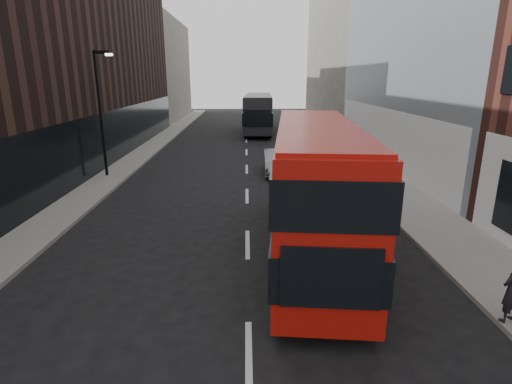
{
  "coord_description": "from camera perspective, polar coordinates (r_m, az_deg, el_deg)",
  "views": [
    {
      "loc": [
        -0.02,
        -5.22,
        5.79
      ],
      "look_at": [
        0.26,
        6.11,
        2.5
      ],
      "focal_mm": 28.0,
      "sensor_mm": 36.0,
      "label": 1
    }
  ],
  "objects": [
    {
      "name": "car_c",
      "position": [
        29.83,
        4.99,
        6.43
      ],
      "size": [
        2.22,
        5.26,
        1.52
      ],
      "primitive_type": "imported",
      "rotation": [
        0.0,
        0.0,
        0.02
      ],
      "color": "black",
      "rests_on": "ground"
    },
    {
      "name": "street_lamp",
      "position": [
        24.68,
        -21.25,
        11.4
      ],
      "size": [
        1.06,
        0.22,
        7.0
      ],
      "color": "black",
      "rests_on": "sidewalk_left"
    },
    {
      "name": "building_modern_block",
      "position": [
        28.92,
        24.04,
        23.08
      ],
      "size": [
        5.03,
        22.0,
        20.0
      ],
      "color": "#959A9F",
      "rests_on": "ground"
    },
    {
      "name": "pedestrian",
      "position": [
        11.37,
        32.75,
        -11.81
      ],
      "size": [
        0.68,
        0.57,
        1.6
      ],
      "primitive_type": "imported",
      "rotation": [
        0.0,
        0.0,
        3.52
      ],
      "color": "black",
      "rests_on": "sidewalk_right"
    },
    {
      "name": "grey_bus",
      "position": [
        43.13,
        0.32,
        11.31
      ],
      "size": [
        3.36,
        12.28,
        3.93
      ],
      "rotation": [
        0.0,
        0.0,
        -0.04
      ],
      "color": "black",
      "rests_on": "ground"
    },
    {
      "name": "building_left_mid",
      "position": [
        37.06,
        -20.4,
        17.12
      ],
      "size": [
        5.0,
        24.0,
        14.0
      ],
      "primitive_type": "cube",
      "color": "black",
      "rests_on": "ground"
    },
    {
      "name": "building_victorian",
      "position": [
        50.67,
        12.36,
        20.24
      ],
      "size": [
        6.5,
        24.0,
        21.0
      ],
      "color": "#67615B",
      "rests_on": "ground"
    },
    {
      "name": "building_left_far",
      "position": [
        58.36,
        -13.32,
        16.5
      ],
      "size": [
        5.0,
        20.0,
        13.0
      ],
      "primitive_type": "cube",
      "color": "#67615B",
      "rests_on": "ground"
    },
    {
      "name": "sidewalk_left",
      "position": [
        31.77,
        -16.0,
        5.22
      ],
      "size": [
        2.0,
        80.0,
        0.15
      ],
      "primitive_type": "cube",
      "color": "slate",
      "rests_on": "ground"
    },
    {
      "name": "sidewalk_right",
      "position": [
        31.66,
        12.41,
        5.43
      ],
      "size": [
        3.0,
        80.0,
        0.15
      ],
      "primitive_type": "cube",
      "color": "slate",
      "rests_on": "ground"
    },
    {
      "name": "car_b",
      "position": [
        24.74,
        2.91,
        4.34
      ],
      "size": [
        1.54,
        4.34,
        1.43
      ],
      "primitive_type": "imported",
      "rotation": [
        0.0,
        0.0,
        -0.01
      ],
      "color": "gray",
      "rests_on": "ground"
    },
    {
      "name": "car_a",
      "position": [
        25.89,
        4.56,
        4.62
      ],
      "size": [
        1.74,
        3.72,
        1.23
      ],
      "primitive_type": "imported",
      "rotation": [
        0.0,
        0.0,
        -0.08
      ],
      "color": "black",
      "rests_on": "ground"
    },
    {
      "name": "red_bus",
      "position": [
        13.23,
        8.42,
        1.27
      ],
      "size": [
        3.64,
        10.98,
        4.36
      ],
      "rotation": [
        0.0,
        0.0,
        -0.1
      ],
      "color": "#9B0F09",
      "rests_on": "ground"
    }
  ]
}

